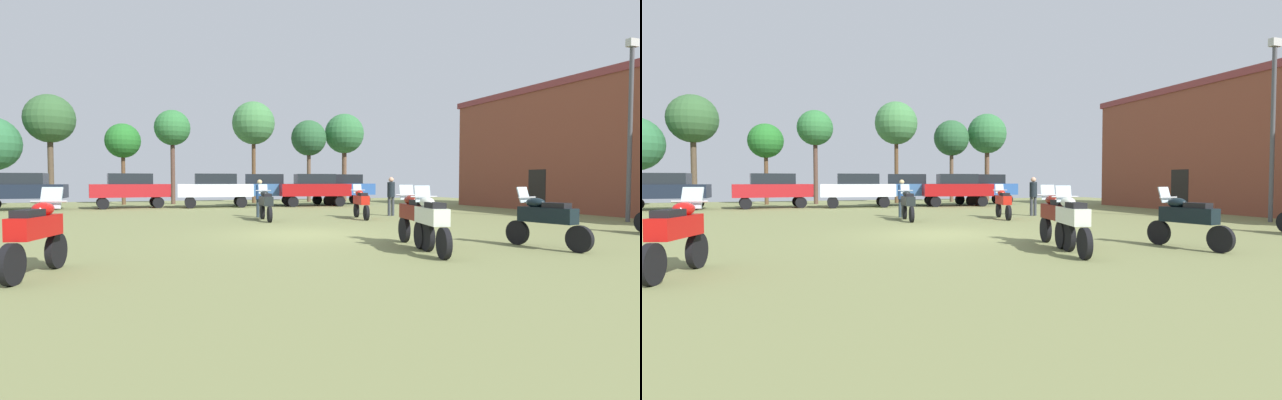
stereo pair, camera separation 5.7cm
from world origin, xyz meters
TOP-DOWN VIEW (x-y plane):
  - ground_plane at (0.00, 0.00)m, footprint 44.00×52.00m
  - motorcycle_2 at (0.09, 5.22)m, footprint 0.62×2.26m
  - motorcycle_4 at (1.88, -3.23)m, footprint 0.72×2.28m
  - motorcycle_5 at (-5.98, -4.33)m, footprint 0.76×2.07m
  - motorcycle_7 at (4.07, 4.84)m, footprint 0.69×2.24m
  - motorcycle_8 at (1.61, -4.37)m, footprint 0.75×2.16m
  - motorcycle_10 at (4.61, -4.56)m, footprint 0.72×2.19m
  - car_1 at (-5.40, 16.30)m, footprint 4.49×2.32m
  - car_2 at (5.36, 14.78)m, footprint 4.48×2.28m
  - car_3 at (2.54, 16.45)m, footprint 4.57×2.60m
  - car_4 at (-0.64, 15.44)m, footprint 4.39×2.03m
  - car_5 at (7.76, 16.24)m, footprint 4.56×2.58m
  - car_6 at (-10.85, 16.15)m, footprint 4.31×1.81m
  - person_1 at (0.21, 6.91)m, footprint 0.48×0.48m
  - person_2 at (6.05, 5.95)m, footprint 0.40×0.40m
  - tree_1 at (-5.99, 20.78)m, footprint 2.27×2.27m
  - tree_2 at (-10.42, 21.77)m, footprint 3.12×3.12m
  - tree_3 at (-2.86, 20.50)m, footprint 2.38×2.38m
  - tree_5 at (2.64, 20.26)m, footprint 3.02×3.02m
  - tree_6 at (9.92, 21.07)m, footprint 3.05×3.05m
  - tree_8 at (6.93, 20.79)m, footprint 2.66×2.66m
  - lamp_post at (13.17, 0.02)m, footprint 0.44×0.24m

SIDE VIEW (x-z plane):
  - ground_plane at x=0.00m, z-range 0.00..0.02m
  - motorcycle_10 at x=4.61m, z-range 0.01..1.45m
  - motorcycle_7 at x=4.07m, z-range 0.01..1.45m
  - motorcycle_2 at x=0.09m, z-range 0.01..1.46m
  - motorcycle_5 at x=-5.98m, z-range 0.00..1.49m
  - motorcycle_8 at x=1.61m, z-range 0.01..1.49m
  - motorcycle_4 at x=1.88m, z-range 0.01..1.50m
  - person_1 at x=0.21m, z-range 0.15..1.79m
  - person_2 at x=6.05m, z-range 0.17..1.93m
  - car_1 at x=-5.40m, z-range 0.19..2.19m
  - car_2 at x=5.36m, z-range 0.19..2.19m
  - car_3 at x=2.54m, z-range 0.19..2.19m
  - car_4 at x=-0.64m, z-range 0.19..2.19m
  - car_5 at x=7.76m, z-range 0.19..2.19m
  - car_6 at x=-10.85m, z-range 0.19..2.19m
  - lamp_post at x=13.17m, z-range 0.42..7.40m
  - tree_1 at x=-5.99m, z-range 1.52..6.89m
  - tree_8 at x=6.93m, z-range 1.70..7.81m
  - tree_3 at x=-2.86m, z-range 1.93..8.29m
  - tree_6 at x=9.92m, z-range 1.81..8.57m
  - tree_2 at x=-10.42m, z-range 1.99..9.16m
  - tree_5 at x=2.64m, z-range 2.06..9.24m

